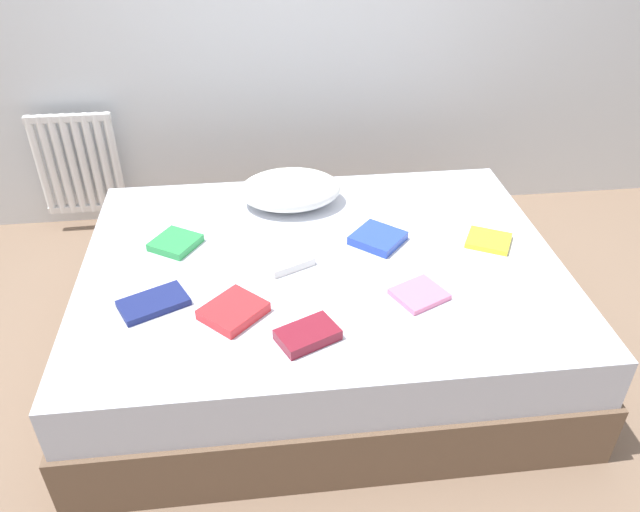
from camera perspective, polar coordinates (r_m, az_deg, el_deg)
ground_plane at (r=2.87m, az=0.12°, el=-8.48°), size 8.00×8.00×0.00m
bed at (r=2.71m, az=0.12°, el=-4.66°), size 2.00×1.50×0.50m
radiator at (r=3.76m, az=-21.41°, el=7.86°), size 0.46×0.04×0.59m
pillow at (r=2.92m, az=-2.77°, el=6.15°), size 0.47×0.35×0.15m
textbook_green at (r=2.70m, az=-13.20°, el=1.20°), size 0.24×0.24×0.03m
textbook_blue at (r=2.67m, az=5.36°, el=1.65°), size 0.27×0.27×0.04m
textbook_pink at (r=2.38m, az=9.15°, el=-3.51°), size 0.24×0.23×0.02m
textbook_yellow at (r=2.75m, az=15.31°, el=1.39°), size 0.23×0.23×0.02m
textbook_white at (r=2.52m, az=-2.97°, el=-0.50°), size 0.22×0.19×0.03m
textbook_navy at (r=2.39m, az=-15.13°, el=-4.20°), size 0.28×0.24×0.03m
textbook_maroon at (r=2.16m, az=-1.15°, el=-7.29°), size 0.24×0.21×0.04m
textbook_red at (r=2.28m, az=-8.00°, el=-5.04°), size 0.27×0.27×0.04m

